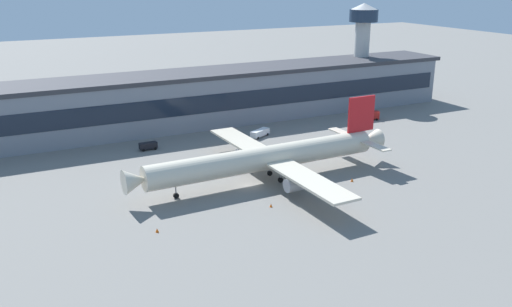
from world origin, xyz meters
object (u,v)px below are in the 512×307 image
Objects in this scene: control_tower at (362,41)px; traffic_cone_2 at (352,180)px; traffic_cone_0 at (157,230)px; airliner at (268,158)px; traffic_cone_1 at (271,205)px; belt_loader at (260,133)px; crew_van at (371,115)px; follow_me_car at (148,146)px.

traffic_cone_2 is at bearing -127.65° from control_tower.
control_tower is 44.42× the size of traffic_cone_2.
traffic_cone_0 is at bearing -143.91° from control_tower.
airliner is at bearing -139.80° from control_tower.
traffic_cone_1 is at bearing 1.68° from traffic_cone_0.
belt_loader is at bearing -154.65° from control_tower.
crew_van is 8.28× the size of traffic_cone_1.
belt_loader is at bearing -177.89° from crew_van.
traffic_cone_2 is (-35.93, -40.04, -1.09)m from crew_van.
control_tower reaches higher than airliner.
traffic_cone_0 is at bearing -173.89° from traffic_cone_2.
traffic_cone_0 is 44.31m from traffic_cone_2.
belt_loader is 38.24m from crew_van.
follow_me_car is 52.39m from traffic_cone_2.
follow_me_car is at bearing -165.03° from control_tower.
crew_van is 1.26× the size of follow_me_car.
traffic_cone_2 is at bearing 6.11° from traffic_cone_0.
crew_van is at bearing 48.09° from traffic_cone_2.
traffic_cone_1 is at bearing -76.21° from follow_me_car.
control_tower is 5.87× the size of crew_van.
traffic_cone_1 is (-6.05, -12.65, -4.77)m from airliner.
follow_me_car is (-80.98, -21.66, -19.33)m from control_tower.
airliner is at bearing -62.13° from follow_me_car.
control_tower reaches higher than traffic_cone_2.
airliner is 10.87× the size of crew_van.
traffic_cone_1 is (-19.39, -42.69, -0.82)m from belt_loader.
traffic_cone_0 is 1.09× the size of traffic_cone_1.
belt_loader reaches higher than traffic_cone_2.
traffic_cone_2 is (21.67, 4.06, 0.03)m from traffic_cone_1.
traffic_cone_1 is (11.04, -44.98, -0.75)m from follow_me_car.
control_tower is 59.17m from belt_loader.
belt_loader is 46.89m from traffic_cone_1.
traffic_cone_0 is at bearing -178.32° from traffic_cone_1.
belt_loader is (-50.56, -23.95, -19.27)m from control_tower.
control_tower is (63.89, 53.98, 15.31)m from airliner.
control_tower is 86.03m from follow_me_car.
airliner is at bearing 64.43° from traffic_cone_1.
control_tower is 4.98× the size of belt_loader.
crew_van is at bearing 31.38° from airliner.
traffic_cone_1 is at bearing -169.40° from traffic_cone_2.
traffic_cone_0 is (-11.35, -45.64, -0.72)m from follow_me_car.
follow_me_car is at bearing 103.79° from traffic_cone_1.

